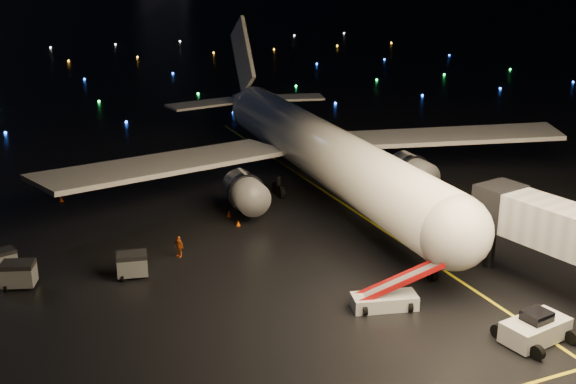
% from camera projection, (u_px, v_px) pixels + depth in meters
% --- Properties ---
extents(ground, '(2000.00, 2000.00, 0.00)m').
position_uv_depth(ground, '(13.00, 6.00, 306.35)').
color(ground, black).
rests_on(ground, ground).
extents(lane_centre, '(0.25, 80.00, 0.02)m').
position_uv_depth(lane_centre, '(372.00, 223.00, 62.95)').
color(lane_centre, yellow).
rests_on(lane_centre, ground).
extents(airliner, '(55.43, 52.88, 15.11)m').
position_uv_depth(airliner, '(310.00, 113.00, 69.95)').
color(airliner, white).
rests_on(airliner, ground).
extents(pushback_tug, '(4.48, 2.85, 1.99)m').
position_uv_depth(pushback_tug, '(536.00, 326.00, 43.61)').
color(pushback_tug, silver).
rests_on(pushback_tug, ground).
extents(belt_loader, '(6.56, 3.24, 3.07)m').
position_uv_depth(belt_loader, '(385.00, 287.00, 47.48)').
color(belt_loader, silver).
rests_on(belt_loader, ground).
extents(crew_c, '(0.81, 1.08, 1.70)m').
position_uv_depth(crew_c, '(179.00, 246.00, 55.76)').
color(crew_c, orange).
rests_on(crew_c, ground).
extents(safety_cone_0, '(0.43, 0.43, 0.47)m').
position_uv_depth(safety_cone_0, '(238.00, 223.00, 62.25)').
color(safety_cone_0, '#E64C01').
rests_on(safety_cone_0, ground).
extents(safety_cone_1, '(0.51, 0.51, 0.49)m').
position_uv_depth(safety_cone_1, '(237.00, 204.00, 66.97)').
color(safety_cone_1, '#E64C01').
rests_on(safety_cone_1, ground).
extents(safety_cone_2, '(0.48, 0.48, 0.54)m').
position_uv_depth(safety_cone_2, '(229.00, 213.00, 64.41)').
color(safety_cone_2, '#E64C01').
rests_on(safety_cone_2, ground).
extents(safety_cone_3, '(0.63, 0.63, 0.55)m').
position_uv_depth(safety_cone_3, '(61.00, 199.00, 68.15)').
color(safety_cone_3, '#E64C01').
rests_on(safety_cone_3, ground).
extents(taxiway_lights, '(164.00, 92.00, 0.36)m').
position_uv_depth(taxiway_lights, '(79.00, 74.00, 137.53)').
color(taxiway_lights, black).
rests_on(taxiway_lights, ground).
extents(baggage_cart_0, '(2.42, 1.91, 1.85)m').
position_uv_depth(baggage_cart_0, '(132.00, 265.00, 52.26)').
color(baggage_cart_0, gray).
rests_on(baggage_cart_0, ground).
extents(baggage_cart_1, '(2.62, 2.20, 1.90)m').
position_uv_depth(baggage_cart_1, '(19.00, 275.00, 50.64)').
color(baggage_cart_1, gray).
rests_on(baggage_cart_1, ground).
extents(baggage_cart_2, '(2.15, 1.77, 1.58)m').
position_uv_depth(baggage_cart_2, '(2.00, 260.00, 53.42)').
color(baggage_cart_2, gray).
rests_on(baggage_cart_2, ground).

